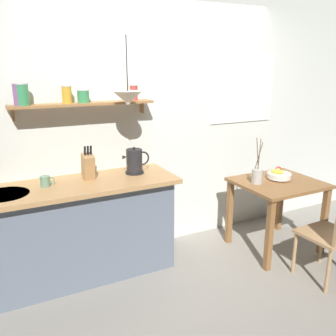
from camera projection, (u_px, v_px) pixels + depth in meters
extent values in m
plane|color=gray|center=(189.00, 266.00, 3.51)|extent=(14.00, 14.00, 0.00)
cube|color=silver|center=(176.00, 119.00, 3.78)|extent=(6.80, 0.10, 2.70)
cube|color=white|center=(243.00, 89.00, 4.00)|extent=(0.85, 0.01, 0.74)
cube|color=silver|center=(243.00, 89.00, 4.00)|extent=(0.79, 0.01, 0.68)
cube|color=slate|center=(75.00, 233.00, 3.23)|extent=(1.74, 0.52, 0.87)
cube|color=tan|center=(72.00, 186.00, 3.09)|extent=(1.83, 0.63, 0.04)
cylinder|color=#B7BABF|center=(4.00, 195.00, 2.84)|extent=(0.38, 0.38, 0.01)
cube|color=#9E6B3D|center=(84.00, 104.00, 3.15)|extent=(1.26, 0.18, 0.02)
cube|color=#99754C|center=(13.00, 114.00, 2.99)|extent=(0.02, 0.06, 0.12)
cube|color=#99754C|center=(142.00, 107.00, 3.49)|extent=(0.02, 0.06, 0.12)
cylinder|color=#7F5689|center=(18.00, 95.00, 2.90)|extent=(0.08, 0.08, 0.17)
cylinder|color=silver|center=(17.00, 83.00, 2.87)|extent=(0.08, 0.08, 0.01)
cylinder|color=#388E56|center=(22.00, 95.00, 2.91)|extent=(0.11, 0.11, 0.17)
cylinder|color=silver|center=(21.00, 84.00, 2.88)|extent=(0.11, 0.11, 0.01)
cylinder|color=gold|center=(67.00, 95.00, 3.07)|extent=(0.08, 0.08, 0.14)
cylinder|color=silver|center=(66.00, 86.00, 3.05)|extent=(0.09, 0.09, 0.01)
cylinder|color=#388E56|center=(83.00, 97.00, 3.13)|extent=(0.10, 0.10, 0.10)
cylinder|color=silver|center=(83.00, 90.00, 3.12)|extent=(0.11, 0.11, 0.01)
cylinder|color=#BC4238|center=(134.00, 93.00, 3.33)|extent=(0.07, 0.07, 0.14)
cylinder|color=silver|center=(134.00, 85.00, 3.31)|extent=(0.08, 0.08, 0.01)
cube|color=brown|center=(278.00, 183.00, 3.68)|extent=(0.83, 0.73, 0.03)
cube|color=brown|center=(269.00, 236.00, 3.36)|extent=(0.06, 0.06, 0.72)
cube|color=brown|center=(324.00, 221.00, 3.67)|extent=(0.06, 0.06, 0.72)
cube|color=brown|center=(229.00, 212.00, 3.90)|extent=(0.06, 0.06, 0.72)
cube|color=brown|center=(280.00, 201.00, 4.21)|extent=(0.06, 0.06, 0.72)
cube|color=tan|center=(328.00, 234.00, 3.22)|extent=(0.46, 0.44, 0.03)
cylinder|color=tan|center=(322.00, 243.00, 3.53)|extent=(0.03, 0.03, 0.42)
cylinder|color=tan|center=(294.00, 253.00, 3.35)|extent=(0.03, 0.03, 0.42)
cylinder|color=tan|center=(328.00, 272.00, 3.04)|extent=(0.03, 0.03, 0.42)
cylinder|color=silver|center=(279.00, 179.00, 3.75)|extent=(0.11, 0.11, 0.01)
cylinder|color=silver|center=(279.00, 176.00, 3.74)|extent=(0.24, 0.24, 0.05)
ellipsoid|color=yellow|center=(277.00, 172.00, 3.71)|extent=(0.13, 0.14, 0.04)
sphere|color=red|center=(279.00, 170.00, 3.77)|extent=(0.07, 0.07, 0.07)
sphere|color=#8EA84C|center=(278.00, 171.00, 3.75)|extent=(0.06, 0.06, 0.06)
cylinder|color=#B7B2A8|center=(257.00, 176.00, 3.60)|extent=(0.11, 0.11, 0.15)
cylinder|color=brown|center=(258.00, 153.00, 3.54)|extent=(0.07, 0.03, 0.32)
cylinder|color=brown|center=(259.00, 154.00, 3.53)|extent=(0.01, 0.02, 0.31)
cylinder|color=brown|center=(259.00, 156.00, 3.56)|extent=(0.07, 0.03, 0.27)
cylinder|color=black|center=(135.00, 172.00, 3.39)|extent=(0.17, 0.17, 0.02)
cylinder|color=#232326|center=(134.00, 160.00, 3.36)|extent=(0.15, 0.15, 0.21)
sphere|color=black|center=(134.00, 148.00, 3.32)|extent=(0.02, 0.02, 0.02)
cone|color=#232326|center=(125.00, 157.00, 3.30)|extent=(0.04, 0.04, 0.04)
torus|color=black|center=(143.00, 158.00, 3.39)|extent=(0.14, 0.02, 0.14)
cube|color=tan|center=(88.00, 166.00, 3.17)|extent=(0.09, 0.17, 0.24)
cylinder|color=black|center=(85.00, 150.00, 3.09)|extent=(0.02, 0.03, 0.08)
cylinder|color=black|center=(88.00, 150.00, 3.10)|extent=(0.02, 0.03, 0.08)
cylinder|color=black|center=(91.00, 150.00, 3.12)|extent=(0.02, 0.03, 0.08)
cylinder|color=slate|center=(45.00, 181.00, 3.01)|extent=(0.08, 0.08, 0.09)
torus|color=slate|center=(51.00, 180.00, 3.03)|extent=(0.06, 0.01, 0.06)
cylinder|color=black|center=(127.00, 63.00, 2.94)|extent=(0.01, 0.01, 0.45)
cone|color=beige|center=(128.00, 98.00, 3.02)|extent=(0.25, 0.25, 0.11)
sphere|color=white|center=(128.00, 102.00, 3.03)|extent=(0.04, 0.04, 0.04)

